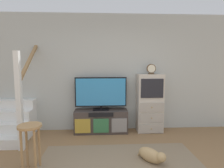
% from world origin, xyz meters
% --- Properties ---
extents(back_wall, '(6.40, 0.12, 2.70)m').
position_xyz_m(back_wall, '(0.00, 2.46, 1.35)').
color(back_wall, '#B2B7B2').
rests_on(back_wall, ground_plane).
extents(media_console, '(1.20, 0.38, 0.52)m').
position_xyz_m(media_console, '(-0.30, 2.19, 0.26)').
color(media_console, '#423833').
rests_on(media_console, ground_plane).
extents(television, '(1.16, 0.22, 0.75)m').
position_xyz_m(television, '(-0.30, 2.22, 0.92)').
color(television, black).
rests_on(television, media_console).
extents(side_cabinet, '(0.58, 0.38, 1.33)m').
position_xyz_m(side_cabinet, '(0.82, 2.20, 0.66)').
color(side_cabinet, beige).
rests_on(side_cabinet, ground_plane).
extents(desk_clock, '(0.20, 0.08, 0.23)m').
position_xyz_m(desk_clock, '(0.83, 2.19, 1.45)').
color(desk_clock, '#4C3823').
rests_on(desk_clock, side_cabinet).
extents(staircase, '(1.00, 1.36, 2.20)m').
position_xyz_m(staircase, '(-2.24, 2.20, 0.37)').
color(staircase, white).
rests_on(staircase, ground_plane).
extents(bar_stool_near, '(0.34, 0.34, 0.69)m').
position_xyz_m(bar_stool_near, '(-1.33, 0.74, 0.52)').
color(bar_stool_near, '#A37A4C').
rests_on(bar_stool_near, ground_plane).
extents(dog, '(0.43, 0.47, 0.23)m').
position_xyz_m(dog, '(0.51, 0.85, 0.12)').
color(dog, tan).
rests_on(dog, ground_plane).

